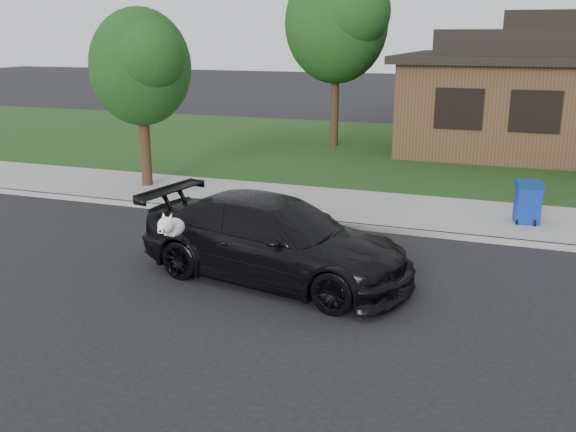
% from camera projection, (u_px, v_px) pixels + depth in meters
% --- Properties ---
extents(ground, '(120.00, 120.00, 0.00)m').
position_uv_depth(ground, '(382.00, 298.00, 10.17)').
color(ground, black).
rests_on(ground, ground).
extents(sidewalk, '(60.00, 3.00, 0.12)m').
position_uv_depth(sidewalk, '(427.00, 214.00, 14.67)').
color(sidewalk, gray).
rests_on(sidewalk, ground).
extents(curb, '(60.00, 0.12, 0.12)m').
position_uv_depth(curb, '(417.00, 232.00, 13.32)').
color(curb, gray).
rests_on(curb, ground).
extents(lawn, '(60.00, 13.00, 0.13)m').
position_uv_depth(lawn, '(461.00, 155.00, 21.91)').
color(lawn, '#193814').
rests_on(lawn, ground).
extents(sedan, '(5.07, 2.77, 1.39)m').
position_uv_depth(sedan, '(274.00, 239.00, 10.80)').
color(sedan, black).
rests_on(sedan, ground).
extents(recycling_bin, '(0.62, 0.62, 0.90)m').
position_uv_depth(recycling_bin, '(528.00, 202.00, 13.71)').
color(recycling_bin, '#0D2B95').
rests_on(recycling_bin, sidewalk).
extents(tree_0, '(3.78, 3.60, 6.34)m').
position_uv_depth(tree_0, '(340.00, 21.00, 22.01)').
color(tree_0, '#332114').
rests_on(tree_0, ground).
extents(tree_2, '(2.73, 2.60, 4.59)m').
position_uv_depth(tree_2, '(142.00, 65.00, 16.31)').
color(tree_2, '#332114').
rests_on(tree_2, ground).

